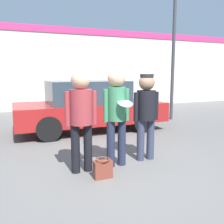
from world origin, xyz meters
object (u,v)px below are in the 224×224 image
Objects in this scene: street_lamp at (181,22)px; parked_car_near at (89,106)px; person_left at (81,112)px; person_right at (146,109)px; handbag at (103,169)px; person_middle_with_frisbee at (116,109)px.

parked_car_near is at bearing -170.39° from street_lamp.
person_left is 0.31× the size of street_lamp.
person_left is at bearing -174.24° from person_right.
person_left reaches higher than parked_car_near.
handbag is (0.24, -0.40, -0.90)m from person_left.
handbag is (-1.09, -0.53, -0.86)m from person_right.
parked_car_near is at bearing 76.56° from handbag.
street_lamp is (4.03, 3.62, 2.45)m from person_middle_with_frisbee.
person_left is 0.67m from person_middle_with_frisbee.
person_middle_with_frisbee is 0.31× the size of street_lamp.
street_lamp is 6.89m from handbag.
street_lamp reaches higher than parked_car_near.
street_lamp is at bearing 41.93° from person_middle_with_frisbee.
parked_car_near is 4.61m from street_lamp.
street_lamp is (4.69, 3.66, 2.45)m from person_left.
person_right reaches higher than parked_car_near.
person_middle_with_frisbee is 1.05× the size of person_right.
person_middle_with_frisbee is 0.67m from person_right.
person_right is 0.39× the size of parked_car_near.
person_left is at bearing 121.05° from handbag.
person_left is at bearing -142.07° from street_lamp.
street_lamp is (3.63, 0.61, 2.78)m from parked_car_near.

